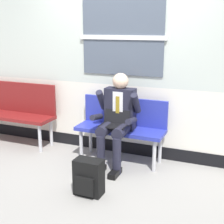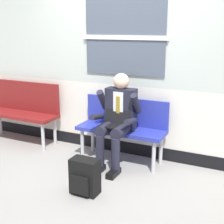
{
  "view_description": "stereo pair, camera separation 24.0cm",
  "coord_description": "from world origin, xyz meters",
  "px_view_note": "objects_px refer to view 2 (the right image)",
  "views": [
    {
      "loc": [
        1.55,
        -3.55,
        1.82
      ],
      "look_at": [
        0.04,
        0.11,
        0.75
      ],
      "focal_mm": 51.22,
      "sensor_mm": 36.0,
      "label": 1
    },
    {
      "loc": [
        1.77,
        -3.45,
        1.82
      ],
      "look_at": [
        0.04,
        0.11,
        0.75
      ],
      "focal_mm": 51.22,
      "sensor_mm": 36.0,
      "label": 2
    }
  ],
  "objects_px": {
    "bench_with_person": "(123,124)",
    "person_seated": "(117,118)",
    "bench_empty": "(22,107)",
    "backpack": "(85,177)"
  },
  "relations": [
    {
      "from": "bench_with_person",
      "to": "bench_empty",
      "type": "distance_m",
      "value": 1.79
    },
    {
      "from": "person_seated",
      "to": "backpack",
      "type": "height_order",
      "value": "person_seated"
    },
    {
      "from": "bench_with_person",
      "to": "backpack",
      "type": "relative_size",
      "value": 2.96
    },
    {
      "from": "bench_with_person",
      "to": "backpack",
      "type": "xyz_separation_m",
      "value": [
        0.01,
        -1.06,
        -0.32
      ]
    },
    {
      "from": "bench_with_person",
      "to": "backpack",
      "type": "bearing_deg",
      "value": -89.62
    },
    {
      "from": "backpack",
      "to": "person_seated",
      "type": "bearing_deg",
      "value": 90.47
    },
    {
      "from": "bench_empty",
      "to": "person_seated",
      "type": "bearing_deg",
      "value": -6.54
    },
    {
      "from": "bench_with_person",
      "to": "person_seated",
      "type": "bearing_deg",
      "value": -90.0
    },
    {
      "from": "bench_empty",
      "to": "backpack",
      "type": "bearing_deg",
      "value": -30.78
    },
    {
      "from": "bench_with_person",
      "to": "person_seated",
      "type": "relative_size",
      "value": 0.99
    }
  ]
}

